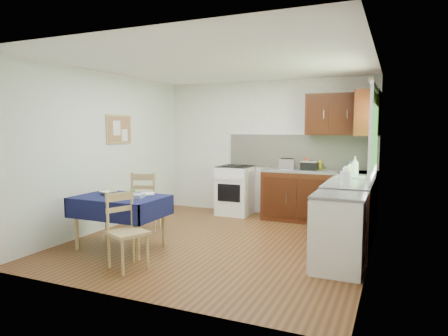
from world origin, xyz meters
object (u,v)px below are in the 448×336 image
at_px(chair_near, 126,228).
at_px(dining_table, 120,204).
at_px(kettle, 346,177).
at_px(toaster, 287,164).
at_px(sandwich_press, 310,165).
at_px(dish_rack, 350,176).
at_px(chair_far, 146,200).

bearing_deg(chair_near, dining_table, 65.89).
bearing_deg(kettle, toaster, 125.64).
relative_size(sandwich_press, kettle, 1.15).
bearing_deg(sandwich_press, dish_rack, -33.17).
distance_m(chair_near, toaster, 3.33).
distance_m(dining_table, chair_near, 0.80).
relative_size(chair_far, toaster, 3.58).
bearing_deg(dining_table, chair_far, 116.54).
bearing_deg(kettle, chair_near, -147.07).
distance_m(dish_rack, kettle, 0.86).
bearing_deg(kettle, chair_far, 179.69).
height_order(chair_near, dish_rack, dish_rack).
relative_size(dining_table, toaster, 4.47).
relative_size(toaster, sandwich_press, 0.94).
bearing_deg(toaster, sandwich_press, 31.38).
bearing_deg(dining_table, chair_near, -34.92).
relative_size(chair_near, dish_rack, 2.14).
relative_size(chair_far, sandwich_press, 3.37).
distance_m(dining_table, kettle, 2.96).
xyz_separation_m(dish_rack, kettle, (0.03, -0.85, 0.08)).
distance_m(chair_near, kettle, 2.76).
xyz_separation_m(sandwich_press, kettle, (0.80, -1.69, 0.03)).
bearing_deg(sandwich_press, kettle, -50.22).
distance_m(chair_far, chair_near, 1.66).
bearing_deg(kettle, sandwich_press, 115.14).
relative_size(dish_rack, kettle, 1.70).
bearing_deg(dish_rack, kettle, -71.56).
bearing_deg(dining_table, toaster, 70.06).
bearing_deg(chair_far, dish_rack, 176.02).
relative_size(toaster, kettle, 1.08).
xyz_separation_m(dining_table, chair_near, (0.53, -0.58, -0.14)).
height_order(chair_far, dish_rack, dish_rack).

